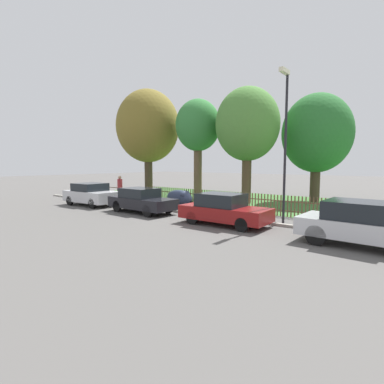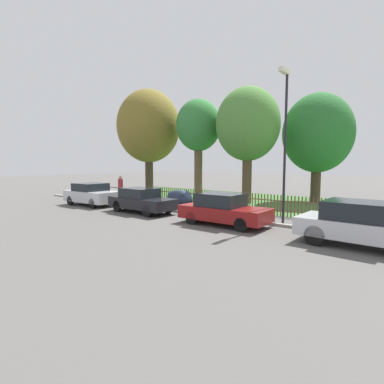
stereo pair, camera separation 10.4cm
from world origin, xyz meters
The scene contains 15 objects.
ground_plane centered at (0.00, 0.00, 0.00)m, with size 120.00×120.00×0.00m, color #565451.
kerb_stone centered at (0.00, 0.10, 0.06)m, with size 31.62×0.20×0.12m, color #9E998E.
grass_strip centered at (0.00, 7.40, 0.01)m, with size 31.62×9.91×0.01m, color #3D7033.
park_fence centered at (0.00, 2.45, 0.55)m, with size 31.62×0.05×1.10m.
parked_car_silver_hatchback centered at (-8.37, -1.22, 0.72)m, with size 3.87×1.97×1.43m.
parked_car_black_saloon centered at (-3.69, -1.18, 0.69)m, with size 4.11×1.75×1.35m.
parked_car_navy_estate centered at (1.61, -1.16, 0.69)m, with size 3.99×1.77×1.38m.
parked_car_red_compact centered at (6.95, -1.27, 0.75)m, with size 3.93×1.97×1.47m.
covered_motorcycle centered at (-2.81, 1.04, 0.69)m, with size 2.13×0.74×1.14m.
tree_nearest_kerb centered at (-9.66, 5.03, 5.68)m, with size 5.13×5.13×8.67m.
tree_behind_motorcycle centered at (-4.97, 5.62, 5.37)m, with size 3.30×3.30×7.39m.
tree_mid_park centered at (-1.06, 5.90, 5.23)m, with size 4.24×4.24×7.73m.
tree_far_left centered at (2.37, 9.51, 4.73)m, with size 4.70×4.70×7.48m.
pedestrian_near_fence centered at (-9.22, 1.72, 1.01)m, with size 0.46×0.46×1.78m.
street_lamp centered at (3.54, 0.71, 4.11)m, with size 0.20×0.79×6.68m.
Camera 2 is at (8.66, -12.15, 2.70)m, focal length 28.00 mm.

